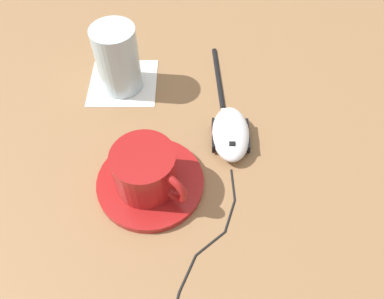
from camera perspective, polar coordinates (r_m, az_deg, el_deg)
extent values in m
plane|color=olive|center=(0.61, -4.47, 4.02)|extent=(3.00, 3.00, 0.00)
cylinder|color=maroon|center=(0.54, -6.34, -4.99)|extent=(0.15, 0.15, 0.01)
cylinder|color=maroon|center=(0.50, -7.22, -3.06)|extent=(0.09, 0.09, 0.07)
torus|color=maroon|center=(0.48, -3.03, -5.84)|extent=(0.04, 0.04, 0.05)
ellipsoid|color=silver|center=(0.57, 5.91, 2.43)|extent=(0.12, 0.08, 0.03)
cylinder|color=black|center=(0.55, 6.11, 0.68)|extent=(0.01, 0.01, 0.01)
cube|color=black|center=(0.58, 8.47, 2.12)|extent=(0.06, 0.02, 0.01)
cube|color=black|center=(0.57, 3.26, 2.23)|extent=(0.06, 0.02, 0.01)
cylinder|color=black|center=(0.54, 6.27, -5.30)|extent=(0.05, 0.01, 0.00)
cylinder|color=black|center=(0.52, 5.83, -9.94)|extent=(0.04, 0.03, 0.00)
cylinder|color=black|center=(0.50, 2.87, -14.05)|extent=(0.02, 0.05, 0.00)
cylinder|color=black|center=(0.48, -0.66, -18.31)|extent=(0.04, 0.03, 0.00)
sphere|color=black|center=(0.55, 6.01, -3.08)|extent=(0.00, 0.00, 0.00)
sphere|color=black|center=(0.53, 6.55, -7.62)|extent=(0.00, 0.00, 0.00)
sphere|color=black|center=(0.50, 5.06, -12.36)|extent=(0.00, 0.00, 0.00)
sphere|color=black|center=(0.49, 0.59, -15.78)|extent=(0.00, 0.00, 0.00)
sphere|color=black|center=(0.48, -1.98, -20.90)|extent=(0.00, 0.00, 0.00)
cube|color=white|center=(0.68, -10.44, 10.02)|extent=(0.14, 0.14, 0.00)
cylinder|color=silver|center=(0.64, -11.29, 13.38)|extent=(0.07, 0.07, 0.11)
cylinder|color=black|center=(0.68, 4.05, 11.19)|extent=(0.15, 0.03, 0.01)
cone|color=silver|center=(0.62, 4.82, 6.15)|extent=(0.01, 0.01, 0.01)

